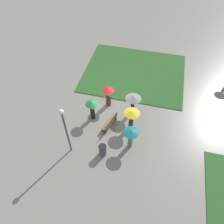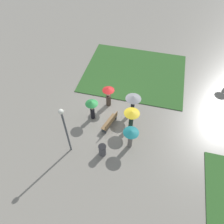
# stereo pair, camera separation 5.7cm
# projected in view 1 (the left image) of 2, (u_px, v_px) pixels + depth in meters

# --- Properties ---
(ground_plane) EXTENTS (90.00, 90.00, 0.00)m
(ground_plane) POSITION_uv_depth(u_px,v_px,m) (109.00, 111.00, 17.40)
(ground_plane) COLOR gray
(lawn_patch_near) EXTENTS (7.56, 9.16, 0.06)m
(lawn_patch_near) POSITION_uv_depth(u_px,v_px,m) (134.00, 73.00, 20.49)
(lawn_patch_near) COLOR #2D5B26
(lawn_patch_near) RESTS_ON ground_plane
(park_bench) EXTENTS (1.75, 0.89, 0.90)m
(park_bench) POSITION_uv_depth(u_px,v_px,m) (110.00, 122.00, 16.12)
(park_bench) COLOR brown
(park_bench) RESTS_ON ground_plane
(lamp_post) EXTENTS (0.32, 0.32, 4.19)m
(lamp_post) POSITION_uv_depth(u_px,v_px,m) (65.00, 126.00, 13.07)
(lamp_post) COLOR #474C51
(lamp_post) RESTS_ON ground_plane
(trash_bin) EXTENTS (0.53, 0.53, 0.92)m
(trash_bin) POSITION_uv_depth(u_px,v_px,m) (103.00, 150.00, 14.57)
(trash_bin) COLOR #4C4C51
(trash_bin) RESTS_ON ground_plane
(crowd_person_teal) EXTENTS (1.05, 1.05, 1.79)m
(crowd_person_teal) POSITION_uv_depth(u_px,v_px,m) (131.00, 135.00, 14.35)
(crowd_person_teal) COLOR slate
(crowd_person_teal) RESTS_ON ground_plane
(crowd_person_yellow) EXTENTS (1.13, 1.13, 1.79)m
(crowd_person_yellow) POSITION_uv_depth(u_px,v_px,m) (132.00, 116.00, 15.39)
(crowd_person_yellow) COLOR #1E3328
(crowd_person_yellow) RESTS_ON ground_plane
(crowd_person_red) EXTENTS (0.94, 0.94, 1.88)m
(crowd_person_red) POSITION_uv_depth(u_px,v_px,m) (108.00, 94.00, 16.93)
(crowd_person_red) COLOR #47382D
(crowd_person_red) RESTS_ON ground_plane
(crowd_person_green) EXTENTS (0.94, 0.94, 1.85)m
(crowd_person_green) POSITION_uv_depth(u_px,v_px,m) (92.00, 106.00, 15.98)
(crowd_person_green) COLOR black
(crowd_person_green) RESTS_ON ground_plane
(crowd_person_grey) EXTENTS (1.17, 1.17, 1.88)m
(crowd_person_grey) POSITION_uv_depth(u_px,v_px,m) (133.00, 100.00, 16.17)
(crowd_person_grey) COLOR black
(crowd_person_grey) RESTS_ON ground_plane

